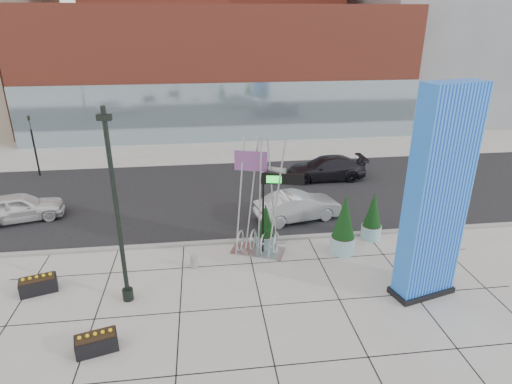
{
  "coord_description": "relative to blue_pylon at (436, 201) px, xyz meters",
  "views": [
    {
      "loc": [
        -0.85,
        -14.0,
        9.93
      ],
      "look_at": [
        1.18,
        2.0,
        3.36
      ],
      "focal_mm": 30.0,
      "sensor_mm": 36.0,
      "label": 1
    }
  ],
  "objects": [
    {
      "name": "round_planter_west",
      "position": [
        -5.5,
        4.33,
        -2.85
      ],
      "size": [
        0.88,
        0.88,
        2.21
      ],
      "color": "#94C2C7",
      "rests_on": "ground"
    },
    {
      "name": "box_planter_north",
      "position": [
        -14.8,
        1.93,
        -3.56
      ],
      "size": [
        1.47,
        1.03,
        0.74
      ],
      "rotation": [
        0.0,
        0.0,
        0.3
      ],
      "color": "black",
      "rests_on": "ground"
    },
    {
      "name": "street_asphalt",
      "position": [
        -7.3,
        10.93,
        -3.89
      ],
      "size": [
        80.0,
        12.0,
        0.02
      ],
      "primitive_type": "cube",
      "color": "black",
      "rests_on": "ground"
    },
    {
      "name": "car_silver_mid",
      "position": [
        -3.37,
        7.01,
        -3.15
      ],
      "size": [
        4.76,
        2.5,
        1.49
      ],
      "primitive_type": "imported",
      "rotation": [
        0.0,
        0.0,
        1.78
      ],
      "color": "#B7BABF",
      "rests_on": "ground"
    },
    {
      "name": "public_art_sculpture",
      "position": [
        -5.88,
        3.92,
        -2.48
      ],
      "size": [
        2.65,
        1.98,
        5.41
      ],
      "rotation": [
        0.0,
        0.0,
        -0.38
      ],
      "color": "silver",
      "rests_on": "ground"
    },
    {
      "name": "ground",
      "position": [
        -7.3,
        0.93,
        -3.9
      ],
      "size": [
        160.0,
        160.0,
        0.0
      ],
      "primitive_type": "plane",
      "color": "#9E9991",
      "rests_on": "ground"
    },
    {
      "name": "tower_podium",
      "position": [
        -6.3,
        27.93,
        1.6
      ],
      "size": [
        34.0,
        10.0,
        11.0
      ],
      "primitive_type": "cube",
      "color": "#A3412F",
      "rests_on": "ground"
    },
    {
      "name": "tower_glass_front",
      "position": [
        -6.3,
        23.13,
        -1.4
      ],
      "size": [
        34.0,
        0.6,
        5.0
      ],
      "primitive_type": "cube",
      "color": "#8CA5B2",
      "rests_on": "ground"
    },
    {
      "name": "blue_pylon",
      "position": [
        0.0,
        0.0,
        0.0
      ],
      "size": [
        2.62,
        1.67,
        8.06
      ],
      "rotation": [
        0.0,
        0.0,
        0.26
      ],
      "color": "#0C2BC0",
      "rests_on": "ground"
    },
    {
      "name": "round_planter_mid",
      "position": [
        -2.1,
        3.41,
        -2.57
      ],
      "size": [
        1.12,
        1.12,
        2.81
      ],
      "color": "#94C2C7",
      "rests_on": "ground"
    },
    {
      "name": "box_planter_south",
      "position": [
        -11.86,
        -1.67,
        -3.57
      ],
      "size": [
        1.42,
        0.97,
        0.71
      ],
      "rotation": [
        0.0,
        0.0,
        0.27
      ],
      "color": "black",
      "rests_on": "ground"
    },
    {
      "name": "car_white_west",
      "position": [
        -17.89,
        8.75,
        -3.16
      ],
      "size": [
        4.63,
        2.75,
        1.48
      ],
      "primitive_type": "imported",
      "rotation": [
        0.0,
        0.0,
        1.82
      ],
      "color": "white",
      "rests_on": "ground"
    },
    {
      "name": "lamp_post",
      "position": [
        -11.27,
        0.97,
        -0.88
      ],
      "size": [
        0.49,
        0.41,
        7.37
      ],
      "rotation": [
        0.0,
        0.0,
        -0.21
      ],
      "color": "black",
      "rests_on": "ground"
    },
    {
      "name": "curb_edge",
      "position": [
        -7.3,
        4.93,
        -3.84
      ],
      "size": [
        80.0,
        0.3,
        0.12
      ],
      "primitive_type": "cube",
      "color": "gray",
      "rests_on": "ground"
    },
    {
      "name": "car_dark_east",
      "position": [
        -0.22,
        12.81,
        -3.14
      ],
      "size": [
        5.23,
        2.15,
        1.51
      ],
      "primitive_type": "imported",
      "rotation": [
        0.0,
        0.0,
        -1.56
      ],
      "color": "black",
      "rests_on": "ground"
    },
    {
      "name": "overhead_street_sign",
      "position": [
        -5.05,
        3.73,
        -0.57
      ],
      "size": [
        1.82,
        0.51,
        3.87
      ],
      "rotation": [
        0.0,
        0.0,
        -0.2
      ],
      "color": "black",
      "rests_on": "ground"
    },
    {
      "name": "building_grey_parking",
      "position": [
        18.7,
        32.93,
        5.1
      ],
      "size": [
        20.0,
        18.0,
        18.0
      ],
      "primitive_type": "cube",
      "color": "slate",
      "rests_on": "ground"
    },
    {
      "name": "traffic_signal",
      "position": [
        -19.3,
        15.93,
        -1.6
      ],
      "size": [
        0.15,
        0.18,
        4.1
      ],
      "color": "black",
      "rests_on": "ground"
    },
    {
      "name": "round_planter_east",
      "position": [
        -0.3,
        4.53,
        -2.76
      ],
      "size": [
        0.96,
        0.96,
        2.4
      ],
      "color": "#94C2C7",
      "rests_on": "ground"
    },
    {
      "name": "concrete_bollard",
      "position": [
        -8.8,
        2.93,
        -3.59
      ],
      "size": [
        0.32,
        0.32,
        0.62
      ],
      "primitive_type": "cylinder",
      "color": "gray",
      "rests_on": "ground"
    }
  ]
}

